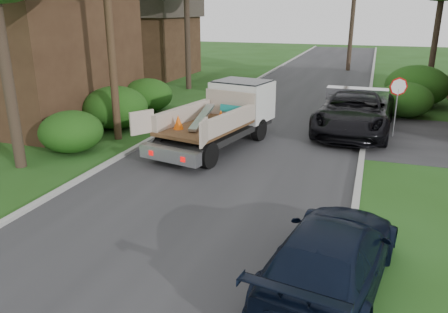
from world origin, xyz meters
TOP-DOWN VIEW (x-y plane):
  - ground at (0.00, 0.00)m, footprint 120.00×120.00m
  - road at (0.00, 10.00)m, footprint 8.00×90.00m
  - curb_left at (-4.10, 10.00)m, footprint 0.20×90.00m
  - curb_right at (4.10, 10.00)m, footprint 0.20×90.00m
  - stop_sign at (5.20, 9.00)m, footprint 0.71×0.32m
  - utility_pole at (-5.48, 4.98)m, footprint 2.42×1.25m
  - house_left_near at (-12.00, 7.00)m, footprint 9.72×8.64m
  - house_left_far at (-13.50, 22.00)m, footprint 7.56×7.56m
  - hedge_left_a at (-6.20, 3.00)m, footprint 2.34×2.34m
  - hedge_left_b at (-6.50, 6.50)m, footprint 2.86×2.86m
  - hedge_left_c at (-6.80, 10.00)m, footprint 2.60×2.60m
  - hedge_right_a at (5.80, 13.00)m, footprint 2.60×2.60m
  - hedge_right_b at (6.50, 16.00)m, footprint 3.38×3.38m
  - flatbed_truck at (-1.07, 6.02)m, footprint 3.73×6.49m
  - black_pickup at (3.60, 9.22)m, footprint 3.36×6.65m
  - navy_suv at (3.80, -2.50)m, footprint 2.69×5.05m

SIDE VIEW (x-z plane):
  - ground at x=0.00m, z-range 0.00..0.00m
  - road at x=0.00m, z-range -0.01..0.01m
  - curb_left at x=-4.10m, z-range 0.00..0.12m
  - curb_right at x=4.10m, z-range 0.00..0.12m
  - navy_suv at x=3.80m, z-range 0.00..1.39m
  - hedge_left_a at x=-6.20m, z-range 0.00..1.53m
  - hedge_left_c at x=-6.80m, z-range 0.00..1.70m
  - hedge_right_a at x=5.80m, z-range 0.00..1.70m
  - black_pickup at x=3.60m, z-range 0.00..1.80m
  - hedge_left_b at x=-6.50m, z-range 0.00..1.87m
  - hedge_right_b at x=6.50m, z-range 0.00..2.21m
  - flatbed_truck at x=-1.07m, z-range 0.10..2.42m
  - stop_sign at x=5.20m, z-range 0.54..3.02m
  - house_left_far at x=-13.50m, z-range 0.05..6.05m
  - house_left_near at x=-12.00m, z-range 0.08..8.48m
  - utility_pole at x=-5.48m, z-range 0.17..10.17m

